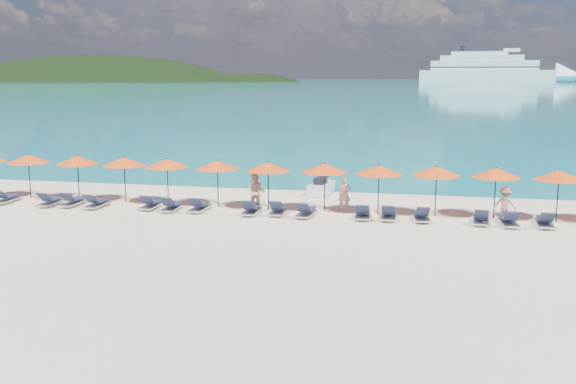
# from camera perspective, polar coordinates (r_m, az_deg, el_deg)

# --- Properties ---
(ground) EXTENTS (1400.00, 1400.00, 0.00)m
(ground) POSITION_cam_1_polar(r_m,az_deg,el_deg) (24.95, -1.42, -3.93)
(ground) COLOR beige
(sea) EXTENTS (1600.00, 1300.00, 0.01)m
(sea) POSITION_cam_1_polar(r_m,az_deg,el_deg) (683.58, 11.53, 9.64)
(sea) COLOR #1FA9B2
(sea) RESTS_ON ground
(headland_main) EXTENTS (374.00, 242.00, 126.50)m
(headland_main) POSITION_cam_1_polar(r_m,az_deg,el_deg) (642.56, -16.69, 5.99)
(headland_main) COLOR black
(headland_main) RESTS_ON ground
(headland_small) EXTENTS (162.00, 126.00, 85.50)m
(headland_small) POSITION_cam_1_polar(r_m,az_deg,el_deg) (605.31, -3.11, 6.44)
(headland_small) COLOR black
(headland_small) RESTS_ON ground
(cruise_ship) EXTENTS (138.55, 39.23, 38.11)m
(cruise_ship) POSITION_cam_1_polar(r_m,az_deg,el_deg) (603.28, 18.37, 10.20)
(cruise_ship) COLOR white
(cruise_ship) RESTS_ON ground
(jetski) EXTENTS (1.17, 2.48, 0.85)m
(jetski) POSITION_cam_1_polar(r_m,az_deg,el_deg) (33.72, 2.97, 0.43)
(jetski) COLOR white
(jetski) RESTS_ON ground
(beachgoer_a) EXTENTS (0.67, 0.54, 1.59)m
(beachgoer_a) POSITION_cam_1_polar(r_m,az_deg,el_deg) (29.39, 5.05, -0.20)
(beachgoer_a) COLOR tan
(beachgoer_a) RESTS_ON ground
(beachgoer_b) EXTENTS (0.90, 0.57, 1.76)m
(beachgoer_b) POSITION_cam_1_polar(r_m,az_deg,el_deg) (29.26, -2.85, -0.04)
(beachgoer_b) COLOR tan
(beachgoer_b) RESTS_ON ground
(beachgoer_c) EXTENTS (1.03, 0.65, 1.48)m
(beachgoer_c) POSITION_cam_1_polar(r_m,az_deg,el_deg) (28.80, 18.73, -1.04)
(beachgoer_c) COLOR tan
(beachgoer_c) RESTS_ON ground
(umbrella_1) EXTENTS (2.10, 2.10, 2.28)m
(umbrella_1) POSITION_cam_1_polar(r_m,az_deg,el_deg) (34.76, -22.10, 2.76)
(umbrella_1) COLOR black
(umbrella_1) RESTS_ON ground
(umbrella_2) EXTENTS (2.10, 2.10, 2.28)m
(umbrella_2) POSITION_cam_1_polar(r_m,az_deg,el_deg) (33.33, -18.23, 2.71)
(umbrella_2) COLOR black
(umbrella_2) RESTS_ON ground
(umbrella_3) EXTENTS (2.10, 2.10, 2.28)m
(umbrella_3) POSITION_cam_1_polar(r_m,az_deg,el_deg) (32.15, -14.38, 2.64)
(umbrella_3) COLOR black
(umbrella_3) RESTS_ON ground
(umbrella_4) EXTENTS (2.10, 2.10, 2.28)m
(umbrella_4) POSITION_cam_1_polar(r_m,az_deg,el_deg) (31.16, -10.70, 2.55)
(umbrella_4) COLOR black
(umbrella_4) RESTS_ON ground
(umbrella_5) EXTENTS (2.10, 2.10, 2.28)m
(umbrella_5) POSITION_cam_1_polar(r_m,az_deg,el_deg) (30.20, -6.29, 2.42)
(umbrella_5) COLOR black
(umbrella_5) RESTS_ON ground
(umbrella_6) EXTENTS (2.10, 2.10, 2.28)m
(umbrella_6) POSITION_cam_1_polar(r_m,az_deg,el_deg) (29.43, -1.77, 2.27)
(umbrella_6) COLOR black
(umbrella_6) RESTS_ON ground
(umbrella_7) EXTENTS (2.10, 2.10, 2.28)m
(umbrella_7) POSITION_cam_1_polar(r_m,az_deg,el_deg) (29.02, 3.29, 2.14)
(umbrella_7) COLOR black
(umbrella_7) RESTS_ON ground
(umbrella_8) EXTENTS (2.10, 2.10, 2.28)m
(umbrella_8) POSITION_cam_1_polar(r_m,az_deg,el_deg) (28.67, 8.09, 1.96)
(umbrella_8) COLOR black
(umbrella_8) RESTS_ON ground
(umbrella_9) EXTENTS (2.10, 2.10, 2.28)m
(umbrella_9) POSITION_cam_1_polar(r_m,az_deg,el_deg) (28.77, 13.08, 1.82)
(umbrella_9) COLOR black
(umbrella_9) RESTS_ON ground
(umbrella_10) EXTENTS (2.10, 2.10, 2.28)m
(umbrella_10) POSITION_cam_1_polar(r_m,az_deg,el_deg) (29.00, 18.01, 1.65)
(umbrella_10) COLOR black
(umbrella_10) RESTS_ON ground
(umbrella_11) EXTENTS (2.10, 2.10, 2.28)m
(umbrella_11) POSITION_cam_1_polar(r_m,az_deg,el_deg) (29.22, 22.97, 1.39)
(umbrella_11) COLOR black
(umbrella_11) RESTS_ON ground
(lounger_2) EXTENTS (0.72, 1.73, 0.66)m
(lounger_2) POSITION_cam_1_polar(r_m,az_deg,el_deg) (34.18, -23.74, -0.50)
(lounger_2) COLOR silver
(lounger_2) RESTS_ON ground
(lounger_3) EXTENTS (0.69, 1.72, 0.66)m
(lounger_3) POSITION_cam_1_polar(r_m,az_deg,el_deg) (32.63, -20.38, -0.75)
(lounger_3) COLOR silver
(lounger_3) RESTS_ON ground
(lounger_4) EXTENTS (0.63, 1.70, 0.66)m
(lounger_4) POSITION_cam_1_polar(r_m,az_deg,el_deg) (32.25, -18.56, -0.76)
(lounger_4) COLOR silver
(lounger_4) RESTS_ON ground
(lounger_5) EXTENTS (0.66, 1.71, 0.66)m
(lounger_5) POSITION_cam_1_polar(r_m,az_deg,el_deg) (31.47, -16.63, -0.92)
(lounger_5) COLOR silver
(lounger_5) RESTS_ON ground
(lounger_6) EXTENTS (0.70, 1.73, 0.66)m
(lounger_6) POSITION_cam_1_polar(r_m,az_deg,el_deg) (30.60, -12.08, -1.03)
(lounger_6) COLOR silver
(lounger_6) RESTS_ON ground
(lounger_7) EXTENTS (0.71, 1.73, 0.66)m
(lounger_7) POSITION_cam_1_polar(r_m,az_deg,el_deg) (29.92, -10.30, -1.22)
(lounger_7) COLOR silver
(lounger_7) RESTS_ON ground
(lounger_8) EXTENTS (0.65, 1.71, 0.66)m
(lounger_8) POSITION_cam_1_polar(r_m,az_deg,el_deg) (29.64, -7.88, -1.26)
(lounger_8) COLOR silver
(lounger_8) RESTS_ON ground
(lounger_9) EXTENTS (0.67, 1.72, 0.66)m
(lounger_9) POSITION_cam_1_polar(r_m,az_deg,el_deg) (28.77, -3.28, -1.53)
(lounger_9) COLOR silver
(lounger_9) RESTS_ON ground
(lounger_10) EXTENTS (0.69, 1.72, 0.66)m
(lounger_10) POSITION_cam_1_polar(r_m,az_deg,el_deg) (28.64, -0.87, -1.57)
(lounger_10) COLOR silver
(lounger_10) RESTS_ON ground
(lounger_11) EXTENTS (0.76, 1.75, 0.66)m
(lounger_11) POSITION_cam_1_polar(r_m,az_deg,el_deg) (28.22, 1.61, -1.75)
(lounger_11) COLOR silver
(lounger_11) RESTS_ON ground
(lounger_12) EXTENTS (0.73, 1.74, 0.66)m
(lounger_12) POSITION_cam_1_polar(r_m,az_deg,el_deg) (28.05, 6.66, -1.90)
(lounger_12) COLOR silver
(lounger_12) RESTS_ON ground
(lounger_13) EXTENTS (0.65, 1.71, 0.66)m
(lounger_13) POSITION_cam_1_polar(r_m,az_deg,el_deg) (28.05, 8.95, -1.95)
(lounger_13) COLOR silver
(lounger_13) RESTS_ON ground
(lounger_14) EXTENTS (0.77, 1.75, 0.66)m
(lounger_14) POSITION_cam_1_polar(r_m,az_deg,el_deg) (28.03, 11.79, -2.06)
(lounger_14) COLOR silver
(lounger_14) RESTS_ON ground
(lounger_15) EXTENTS (0.76, 1.74, 0.66)m
(lounger_15) POSITION_cam_1_polar(r_m,az_deg,el_deg) (28.08, 16.80, -2.26)
(lounger_15) COLOR silver
(lounger_15) RESTS_ON ground
(lounger_16) EXTENTS (0.74, 1.74, 0.66)m
(lounger_16) POSITION_cam_1_polar(r_m,az_deg,el_deg) (28.04, 19.06, -2.41)
(lounger_16) COLOR silver
(lounger_16) RESTS_ON ground
(lounger_17) EXTENTS (0.69, 1.73, 0.66)m
(lounger_17) POSITION_cam_1_polar(r_m,az_deg,el_deg) (28.40, 21.86, -2.43)
(lounger_17) COLOR silver
(lounger_17) RESTS_ON ground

